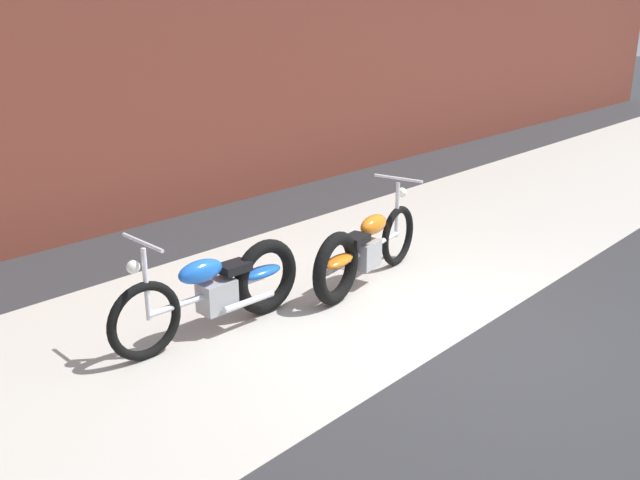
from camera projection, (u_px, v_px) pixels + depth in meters
name	position (u px, v px, depth m)	size (l,w,h in m)	color
ground_plane	(460.00, 341.00, 6.02)	(80.00, 80.00, 0.00)	#2D2D30
sidewalk_slab	(315.00, 288.00, 7.15)	(36.00, 3.50, 0.01)	#B2ADA3
brick_building_wall	(113.00, 34.00, 8.58)	(36.00, 0.50, 4.91)	brown
motorcycle_blue	(224.00, 288.00, 6.14)	(2.01, 0.58, 1.03)	black
motorcycle_orange	(361.00, 251.00, 7.07)	(2.00, 0.61, 1.03)	black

